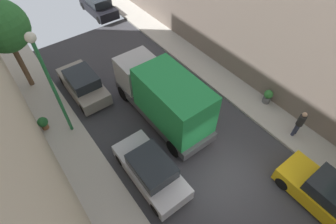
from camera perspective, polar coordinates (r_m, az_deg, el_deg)
The scene contains 12 objects.
ground at distance 13.21m, azimuth 11.86°, elevation -14.14°, with size 32.00×32.00×0.00m, color #38383D.
sidewalk_right at distance 15.94m, azimuth 24.59°, elevation -3.29°, with size 2.00×44.00×0.15m, color #B7B2A8.
parked_car_left_2 at distance 12.36m, azimuth -3.78°, elevation -12.66°, with size 1.78×4.20×1.57m.
parked_car_left_3 at distance 16.85m, azimuth -18.22°, elevation 5.85°, with size 1.78×4.20×1.57m.
parked_car_right_2 at distance 13.66m, azimuth 31.69°, elevation -15.49°, with size 1.78×4.20×1.57m.
parked_car_right_3 at distance 25.15m, azimuth -15.07°, elevation 21.64°, with size 1.78×4.20×1.57m.
delivery_truck at distance 13.72m, azimuth -0.97°, elevation 3.35°, with size 2.26×6.60×3.38m.
pedestrian at distance 15.09m, azimuth 27.03°, elevation -2.20°, with size 0.40×0.36×1.72m.
street_tree_0 at distance 16.93m, azimuth -32.75°, elevation 15.48°, with size 2.83×2.83×5.52m.
potted_plant_0 at distance 16.51m, azimuth 21.14°, elevation 3.25°, with size 0.52×0.52×0.89m.
potted_plant_2 at distance 15.64m, azimuth -25.83°, elevation -2.16°, with size 0.55×0.55×0.79m.
lamp_post at distance 12.72m, azimuth -25.06°, elevation 7.45°, with size 0.44×0.44×6.01m.
Camera 1 is at (-5.63, -3.09, 11.54)m, focal length 27.64 mm.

